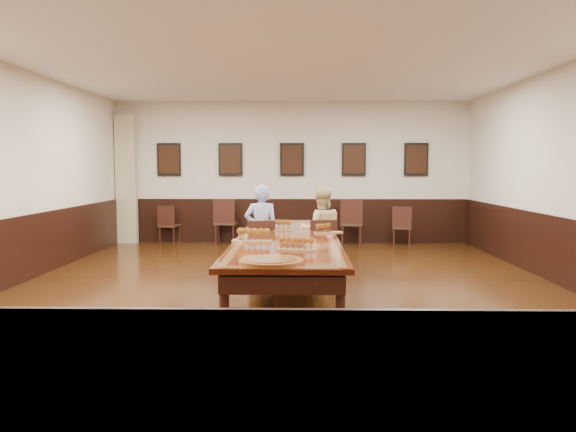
{
  "coord_description": "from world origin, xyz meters",
  "views": [
    {
      "loc": [
        0.17,
        -7.81,
        1.73
      ],
      "look_at": [
        0.0,
        0.5,
        1.0
      ],
      "focal_mm": 35.0,
      "sensor_mm": 36.0,
      "label": 1
    }
  ],
  "objects_px": {
    "person_woman": "(321,231)",
    "conference_table": "(287,247)",
    "person_man": "(261,231)",
    "carved_platter": "(271,261)",
    "spare_chair_b": "(226,221)",
    "spare_chair_d": "(402,226)",
    "spare_chair_a": "(169,224)",
    "chair_woman": "(322,247)",
    "chair_man": "(261,249)",
    "spare_chair_c": "(351,222)"
  },
  "relations": [
    {
      "from": "chair_woman",
      "to": "spare_chair_b",
      "type": "height_order",
      "value": "spare_chair_b"
    },
    {
      "from": "person_man",
      "to": "conference_table",
      "type": "bearing_deg",
      "value": 110.21
    },
    {
      "from": "spare_chair_b",
      "to": "person_man",
      "type": "height_order",
      "value": "person_man"
    },
    {
      "from": "chair_man",
      "to": "person_woman",
      "type": "xyz_separation_m",
      "value": [
        0.94,
        0.28,
        0.25
      ]
    },
    {
      "from": "spare_chair_c",
      "to": "person_man",
      "type": "height_order",
      "value": "person_man"
    },
    {
      "from": "spare_chair_b",
      "to": "spare_chair_d",
      "type": "height_order",
      "value": "spare_chair_b"
    },
    {
      "from": "conference_table",
      "to": "carved_platter",
      "type": "distance_m",
      "value": 2.2
    },
    {
      "from": "chair_woman",
      "to": "conference_table",
      "type": "height_order",
      "value": "chair_woman"
    },
    {
      "from": "chair_woman",
      "to": "carved_platter",
      "type": "xyz_separation_m",
      "value": [
        -0.65,
        -3.26,
        0.32
      ]
    },
    {
      "from": "spare_chair_a",
      "to": "spare_chair_c",
      "type": "relative_size",
      "value": 0.85
    },
    {
      "from": "person_man",
      "to": "conference_table",
      "type": "height_order",
      "value": "person_man"
    },
    {
      "from": "spare_chair_d",
      "to": "conference_table",
      "type": "xyz_separation_m",
      "value": [
        -2.43,
        -4.5,
        0.18
      ]
    },
    {
      "from": "spare_chair_a",
      "to": "chair_woman",
      "type": "bearing_deg",
      "value": 140.79
    },
    {
      "from": "chair_man",
      "to": "spare_chair_b",
      "type": "distance_m",
      "value": 3.94
    },
    {
      "from": "conference_table",
      "to": "carved_platter",
      "type": "xyz_separation_m",
      "value": [
        -0.12,
        -2.2,
        0.16
      ]
    },
    {
      "from": "carved_platter",
      "to": "spare_chair_a",
      "type": "bearing_deg",
      "value": 110.86
    },
    {
      "from": "person_woman",
      "to": "conference_table",
      "type": "height_order",
      "value": "person_woman"
    },
    {
      "from": "spare_chair_b",
      "to": "spare_chair_d",
      "type": "distance_m",
      "value": 3.91
    },
    {
      "from": "conference_table",
      "to": "carved_platter",
      "type": "bearing_deg",
      "value": -93.06
    },
    {
      "from": "spare_chair_b",
      "to": "conference_table",
      "type": "relative_size",
      "value": 0.2
    },
    {
      "from": "spare_chair_a",
      "to": "spare_chair_c",
      "type": "height_order",
      "value": "spare_chair_c"
    },
    {
      "from": "spare_chair_a",
      "to": "spare_chair_d",
      "type": "height_order",
      "value": "spare_chair_d"
    },
    {
      "from": "chair_man",
      "to": "carved_platter",
      "type": "relative_size",
      "value": 1.08
    },
    {
      "from": "chair_woman",
      "to": "spare_chair_b",
      "type": "bearing_deg",
      "value": -66.55
    },
    {
      "from": "chair_man",
      "to": "person_man",
      "type": "xyz_separation_m",
      "value": [
        -0.01,
        0.1,
        0.27
      ]
    },
    {
      "from": "chair_man",
      "to": "spare_chair_b",
      "type": "bearing_deg",
      "value": -78.16
    },
    {
      "from": "spare_chair_c",
      "to": "carved_platter",
      "type": "height_order",
      "value": "spare_chair_c"
    },
    {
      "from": "spare_chair_d",
      "to": "person_man",
      "type": "distance_m",
      "value": 4.55
    },
    {
      "from": "spare_chair_d",
      "to": "spare_chair_c",
      "type": "bearing_deg",
      "value": 8.62
    },
    {
      "from": "spare_chair_d",
      "to": "conference_table",
      "type": "relative_size",
      "value": 0.17
    },
    {
      "from": "chair_man",
      "to": "spare_chair_b",
      "type": "height_order",
      "value": "spare_chair_b"
    },
    {
      "from": "spare_chair_a",
      "to": "conference_table",
      "type": "bearing_deg",
      "value": 129.39
    },
    {
      "from": "person_woman",
      "to": "carved_platter",
      "type": "relative_size",
      "value": 1.68
    },
    {
      "from": "chair_woman",
      "to": "spare_chair_a",
      "type": "distance_m",
      "value": 5.01
    },
    {
      "from": "chair_man",
      "to": "spare_chair_d",
      "type": "height_order",
      "value": "chair_man"
    },
    {
      "from": "spare_chair_b",
      "to": "spare_chair_d",
      "type": "xyz_separation_m",
      "value": [
        3.91,
        -0.18,
        -0.07
      ]
    },
    {
      "from": "spare_chair_d",
      "to": "person_man",
      "type": "bearing_deg",
      "value": 62.65
    },
    {
      "from": "chair_woman",
      "to": "spare_chair_c",
      "type": "distance_m",
      "value": 3.58
    },
    {
      "from": "spare_chair_a",
      "to": "spare_chair_b",
      "type": "height_order",
      "value": "spare_chair_b"
    },
    {
      "from": "spare_chair_a",
      "to": "person_woman",
      "type": "bearing_deg",
      "value": 141.45
    },
    {
      "from": "spare_chair_c",
      "to": "person_woman",
      "type": "bearing_deg",
      "value": 81.48
    },
    {
      "from": "spare_chair_c",
      "to": "conference_table",
      "type": "xyz_separation_m",
      "value": [
        -1.32,
        -4.56,
        0.1
      ]
    },
    {
      "from": "chair_woman",
      "to": "spare_chair_a",
      "type": "bearing_deg",
      "value": -54.14
    },
    {
      "from": "person_woman",
      "to": "spare_chair_b",
      "type": "bearing_deg",
      "value": -66.01
    },
    {
      "from": "spare_chair_d",
      "to": "conference_table",
      "type": "distance_m",
      "value": 5.11
    },
    {
      "from": "chair_woman",
      "to": "spare_chair_c",
      "type": "height_order",
      "value": "spare_chair_c"
    },
    {
      "from": "chair_woman",
      "to": "person_woman",
      "type": "distance_m",
      "value": 0.27
    },
    {
      "from": "chair_woman",
      "to": "person_man",
      "type": "bearing_deg",
      "value": -0.17
    },
    {
      "from": "conference_table",
      "to": "spare_chair_a",
      "type": "bearing_deg",
      "value": 120.08
    },
    {
      "from": "spare_chair_a",
      "to": "carved_platter",
      "type": "bearing_deg",
      "value": 120.16
    }
  ]
}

